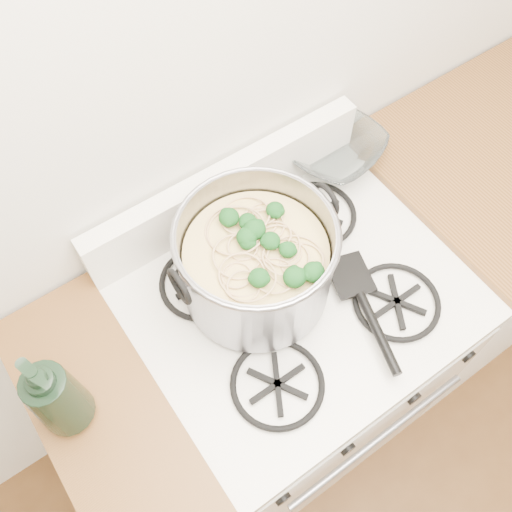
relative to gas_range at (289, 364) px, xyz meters
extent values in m
plane|color=silver|center=(0.00, 0.34, 0.91)|extent=(3.60, 0.00, 3.60)
cube|color=white|center=(0.00, 0.00, -0.03)|extent=(0.76, 0.65, 0.81)
cube|color=white|center=(0.00, 0.00, 0.44)|extent=(0.76, 0.65, 0.04)
cube|color=black|center=(0.00, -0.31, -0.02)|extent=(0.58, 0.02, 0.46)
cube|color=black|center=(0.00, 0.00, 0.48)|extent=(0.60, 0.56, 0.02)
cylinder|color=black|center=(-0.28, -0.32, 0.34)|extent=(0.04, 0.03, 0.04)
cylinder|color=black|center=(-0.10, -0.32, 0.34)|extent=(0.04, 0.03, 0.04)
cylinder|color=black|center=(0.10, -0.32, 0.34)|extent=(0.04, 0.03, 0.04)
cylinder|color=black|center=(0.28, -0.32, 0.34)|extent=(0.04, 0.03, 0.04)
cube|color=silver|center=(-0.51, 0.00, 0.00)|extent=(0.25, 0.65, 0.88)
cube|color=#4D2F12|center=(-0.51, 0.00, 0.46)|extent=(0.25, 0.65, 0.04)
cube|color=silver|center=(0.88, 0.00, 0.00)|extent=(1.00, 0.65, 0.88)
cylinder|color=gray|center=(-0.07, 0.07, 0.60)|extent=(0.33, 0.33, 0.22)
torus|color=gray|center=(-0.07, 0.07, 0.71)|extent=(0.34, 0.34, 0.01)
torus|color=black|center=(-0.26, 0.07, 0.68)|extent=(0.01, 0.08, 0.08)
torus|color=black|center=(0.11, 0.07, 0.68)|extent=(0.01, 0.08, 0.08)
cylinder|color=tan|center=(-0.07, 0.07, 0.57)|extent=(0.31, 0.31, 0.16)
sphere|color=#114114|center=(-0.07, 0.07, 0.66)|extent=(0.04, 0.04, 0.04)
sphere|color=#114114|center=(-0.07, 0.07, 0.66)|extent=(0.04, 0.04, 0.04)
sphere|color=#114114|center=(-0.07, 0.07, 0.66)|extent=(0.04, 0.04, 0.04)
sphere|color=#114114|center=(-0.07, 0.07, 0.66)|extent=(0.04, 0.04, 0.04)
sphere|color=#114114|center=(-0.07, 0.07, 0.66)|extent=(0.04, 0.04, 0.04)
sphere|color=#114114|center=(-0.07, 0.07, 0.66)|extent=(0.04, 0.04, 0.04)
sphere|color=#114114|center=(-0.07, 0.07, 0.66)|extent=(0.04, 0.04, 0.04)
sphere|color=#114114|center=(-0.07, 0.07, 0.66)|extent=(0.04, 0.04, 0.04)
sphere|color=#114114|center=(-0.07, 0.07, 0.66)|extent=(0.04, 0.04, 0.04)
sphere|color=#114114|center=(-0.07, 0.07, 0.66)|extent=(0.04, 0.04, 0.04)
sphere|color=#114114|center=(-0.07, 0.07, 0.66)|extent=(0.04, 0.04, 0.04)
imported|color=white|center=(0.31, 0.28, 0.50)|extent=(0.13, 0.13, 0.03)
imported|color=black|center=(-0.55, 0.04, 0.62)|extent=(0.13, 0.13, 0.27)
camera|label=1|loc=(-0.43, -0.44, 1.66)|focal=40.00mm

